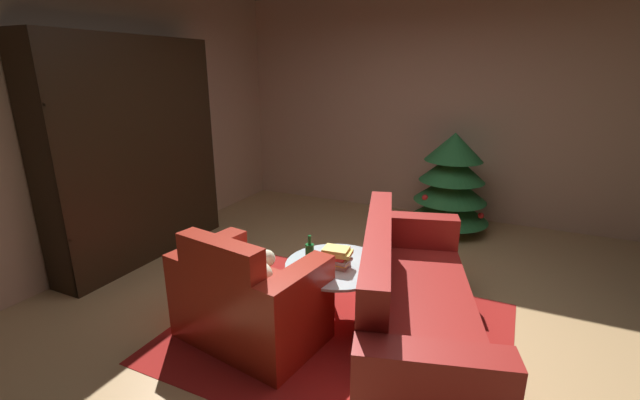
% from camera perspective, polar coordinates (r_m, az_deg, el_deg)
% --- Properties ---
extents(ground_plane, '(6.83, 6.83, 0.00)m').
position_cam_1_polar(ground_plane, '(3.43, 4.52, -15.92)').
color(ground_plane, tan).
extents(wall_back, '(5.38, 0.06, 2.78)m').
position_cam_1_polar(wall_back, '(5.68, 15.47, 11.83)').
color(wall_back, tan).
rests_on(wall_back, ground).
extents(wall_left, '(0.06, 5.81, 2.78)m').
position_cam_1_polar(wall_left, '(4.56, -28.53, 9.16)').
color(wall_left, tan).
rests_on(wall_left, ground).
extents(area_rug, '(2.36, 1.91, 0.01)m').
position_cam_1_polar(area_rug, '(3.31, 2.61, -17.18)').
color(area_rug, maroon).
rests_on(area_rug, ground).
extents(bookshelf_unit, '(0.38, 1.89, 2.16)m').
position_cam_1_polar(bookshelf_unit, '(4.63, -22.43, 5.93)').
color(bookshelf_unit, black).
rests_on(bookshelf_unit, ground).
extents(armchair_red, '(1.08, 0.80, 0.84)m').
position_cam_1_polar(armchair_red, '(3.12, -9.59, -13.16)').
color(armchair_red, maroon).
rests_on(armchair_red, ground).
extents(couch_red, '(1.27, 2.17, 0.88)m').
position_cam_1_polar(couch_red, '(3.06, 12.04, -14.12)').
color(couch_red, maroon).
rests_on(couch_red, ground).
extents(coffee_table, '(0.78, 0.78, 0.47)m').
position_cam_1_polar(coffee_table, '(3.23, 2.25, -9.23)').
color(coffee_table, black).
rests_on(coffee_table, ground).
extents(book_stack_on_table, '(0.24, 0.17, 0.15)m').
position_cam_1_polar(book_stack_on_table, '(3.14, 2.18, -7.66)').
color(book_stack_on_table, gray).
rests_on(book_stack_on_table, coffee_table).
extents(bottle_on_table, '(0.06, 0.06, 0.26)m').
position_cam_1_polar(bottle_on_table, '(3.10, -1.39, -7.48)').
color(bottle_on_table, '#186027').
rests_on(bottle_on_table, coffee_table).
extents(decorated_tree, '(0.92, 0.92, 1.18)m').
position_cam_1_polar(decorated_tree, '(5.18, 17.16, 2.20)').
color(decorated_tree, brown).
rests_on(decorated_tree, ground).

